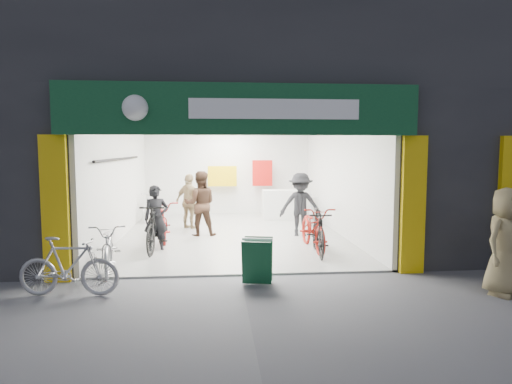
{
  "coord_description": "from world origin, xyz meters",
  "views": [
    {
      "loc": [
        -0.46,
        -8.26,
        2.36
      ],
      "look_at": [
        0.42,
        1.5,
        1.42
      ],
      "focal_mm": 32.0,
      "sensor_mm": 36.0,
      "label": 1
    }
  ],
  "objects": [
    {
      "name": "ground",
      "position": [
        0.0,
        0.0,
        0.0
      ],
      "size": [
        60.0,
        60.0,
        0.0
      ],
      "primitive_type": "plane",
      "color": "#56565B",
      "rests_on": "ground"
    },
    {
      "name": "building",
      "position": [
        0.91,
        4.99,
        4.31
      ],
      "size": [
        17.0,
        10.27,
        8.0
      ],
      "color": "#232326",
      "rests_on": "ground"
    },
    {
      "name": "bike_left_front",
      "position": [
        -2.5,
        0.6,
        0.48
      ],
      "size": [
        0.95,
        1.92,
        0.97
      ],
      "primitive_type": "imported",
      "rotation": [
        0.0,
        0.0,
        0.17
      ],
      "color": "#ABAAAF",
      "rests_on": "ground"
    },
    {
      "name": "bike_left_midfront",
      "position": [
        -1.8,
        2.19,
        0.58
      ],
      "size": [
        0.72,
        1.97,
        1.16
      ],
      "primitive_type": "imported",
      "rotation": [
        0.0,
        0.0,
        -0.09
      ],
      "color": "black",
      "rests_on": "ground"
    },
    {
      "name": "bike_left_midback",
      "position": [
        -1.8,
        3.43,
        0.53
      ],
      "size": [
        1.04,
        2.1,
        1.06
      ],
      "primitive_type": "imported",
      "rotation": [
        0.0,
        0.0,
        0.17
      ],
      "color": "maroon",
      "rests_on": "ground"
    },
    {
      "name": "bike_left_back",
      "position": [
        -2.5,
        6.64,
        0.5
      ],
      "size": [
        0.79,
        1.74,
        1.01
      ],
      "primitive_type": "imported",
      "rotation": [
        0.0,
        0.0,
        -0.2
      ],
      "color": "silver",
      "rests_on": "ground"
    },
    {
      "name": "bike_right_front",
      "position": [
        1.8,
        1.49,
        0.51
      ],
      "size": [
        0.64,
        1.74,
        1.03
      ],
      "primitive_type": "imported",
      "rotation": [
        0.0,
        0.0,
        -0.09
      ],
      "color": "black",
      "rests_on": "ground"
    },
    {
      "name": "bike_right_mid",
      "position": [
        1.8,
        1.97,
        0.53
      ],
      "size": [
        0.77,
        2.03,
        1.05
      ],
      "primitive_type": "imported",
      "rotation": [
        0.0,
        0.0,
        0.04
      ],
      "color": "maroon",
      "rests_on": "ground"
    },
    {
      "name": "bike_right_back",
      "position": [
        2.5,
        5.57,
        0.47
      ],
      "size": [
        0.72,
        1.63,
        0.95
      ],
      "primitive_type": "imported",
      "rotation": [
        0.0,
        0.0,
        -0.18
      ],
      "color": "#AAAAAF",
      "rests_on": "ground"
    },
    {
      "name": "parked_bike",
      "position": [
        -2.8,
        -0.89,
        0.48
      ],
      "size": [
        1.64,
        0.6,
        0.97
      ],
      "primitive_type": "imported",
      "rotation": [
        0.0,
        0.0,
        1.48
      ],
      "color": "#A2A2A7",
      "rests_on": "ground"
    },
    {
      "name": "customer_a",
      "position": [
        -1.8,
        2.18,
        0.76
      ],
      "size": [
        0.64,
        0.52,
        1.53
      ],
      "primitive_type": "imported",
      "rotation": [
        0.0,
        0.0,
        0.31
      ],
      "color": "black",
      "rests_on": "ground"
    },
    {
      "name": "customer_b",
      "position": [
        -0.86,
        3.91,
        0.88
      ],
      "size": [
        0.87,
        0.68,
        1.76
      ],
      "primitive_type": "imported",
      "rotation": [
        0.0,
        0.0,
        3.16
      ],
      "color": "#3A251A",
      "rests_on": "ground"
    },
    {
      "name": "customer_c",
      "position": [
        1.8,
        3.58,
        0.86
      ],
      "size": [
        1.18,
        0.77,
        1.72
      ],
      "primitive_type": "imported",
      "rotation": [
        0.0,
        0.0,
        -0.12
      ],
      "color": "black",
      "rests_on": "ground"
    },
    {
      "name": "customer_d",
      "position": [
        -1.19,
        4.99,
        0.82
      ],
      "size": [
        1.01,
        0.87,
        1.63
      ],
      "primitive_type": "imported",
      "rotation": [
        0.0,
        0.0,
        2.54
      ],
      "color": "#987F58",
      "rests_on": "ground"
    },
    {
      "name": "pedestrian_near",
      "position": [
        4.18,
        -1.44,
        0.87
      ],
      "size": [
        1.01,
        0.87,
        1.74
      ],
      "primitive_type": "imported",
      "rotation": [
        0.0,
        0.0,
        0.44
      ],
      "color": "#978558",
      "rests_on": "ground"
    },
    {
      "name": "sandwich_board",
      "position": [
        0.27,
        -0.5,
        0.43
      ],
      "size": [
        0.6,
        0.61,
        0.78
      ],
      "rotation": [
        0.0,
        0.0,
        -0.19
      ],
      "color": "#104225",
      "rests_on": "ground"
    }
  ]
}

